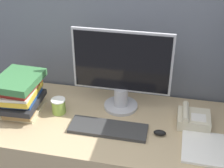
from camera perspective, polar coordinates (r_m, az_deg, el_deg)
cubicle_panel_rear at (r=2.17m, az=1.15°, el=0.99°), size 1.88×0.04×1.64m
desk at (r=2.14m, az=-1.05°, el=-14.66°), size 1.48×0.70×0.74m
monitor at (r=1.88m, az=1.74°, el=2.16°), size 0.60×0.21×0.52m
keyboard at (r=1.82m, az=-0.69°, el=-8.13°), size 0.45×0.15×0.02m
mouse at (r=1.80m, az=8.73°, el=-8.82°), size 0.07×0.04×0.03m
coffee_cup at (r=1.96m, az=-9.73°, el=-3.98°), size 0.09×0.09×0.10m
book_stack at (r=1.98m, az=-16.37°, el=-1.71°), size 0.25×0.30×0.25m
desk_telephone at (r=1.90m, az=14.57°, el=-6.20°), size 0.19×0.18×0.10m
paper_pile at (r=1.77m, az=16.37°, el=-11.14°), size 0.23×0.27×0.01m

